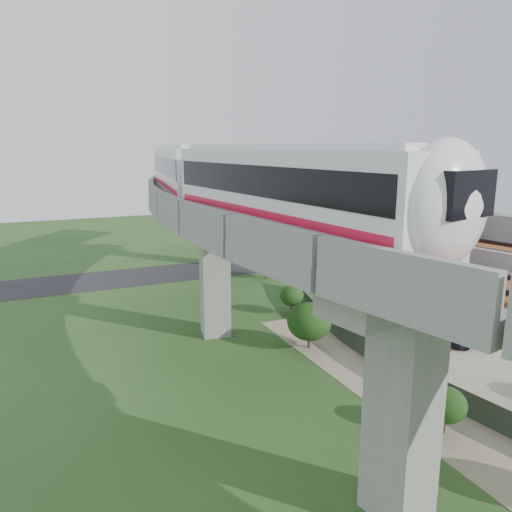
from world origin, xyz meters
The scene contains 12 objects.
ground centered at (0.00, 0.00, 0.00)m, with size 160.00×160.00×0.00m, color #28491D.
dirt_lot centered at (14.00, -2.00, 0.02)m, with size 18.00×26.00×0.04m, color gray.
asphalt_road centered at (0.00, 30.00, 0.01)m, with size 60.00×8.00×0.03m, color #232326.
viaduct centered at (3.84, 0.00, 9.05)m, with size 19.58×73.98×11.40m.
metro_train centered at (2.41, 15.55, 12.31)m, with size 20.21×59.15×3.64m.
fence centered at (9.75, 0.00, 0.75)m, with size 3.87×38.73×1.50m.
tree_0 centered at (11.40, 23.56, 1.80)m, with size 2.48×2.48×2.85m.
tree_1 centered at (8.26, 11.88, 1.66)m, with size 2.00×2.00×2.52m.
tree_2 centered at (5.96, 5.04, 1.96)m, with size 3.13×3.13×3.30m.
tree_3 centered at (6.65, -7.04, 1.53)m, with size 2.08×2.08×2.42m.
car_red centered at (17.18, 1.79, 0.68)m, with size 1.36×3.91×1.29m, color #AF1F10.
car_dark centered at (16.73, 0.76, 0.57)m, with size 1.50×3.68×1.07m, color black.
Camera 1 is at (-11.03, -23.61, 13.95)m, focal length 35.00 mm.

